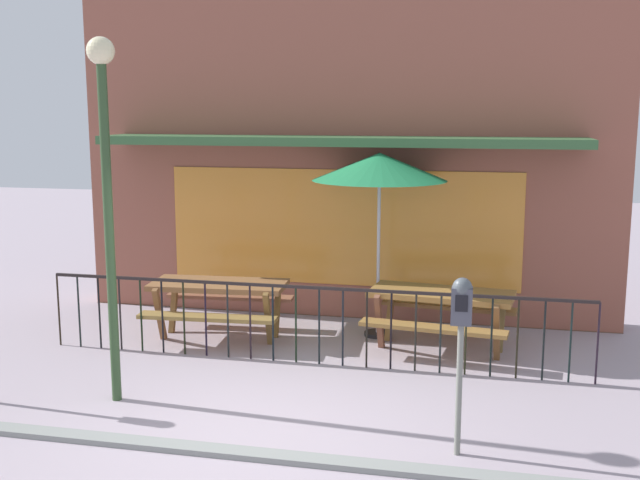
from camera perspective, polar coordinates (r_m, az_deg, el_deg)
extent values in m
plane|color=#A395A0|center=(7.54, -4.84, -14.30)|extent=(40.00, 40.00, 0.00)
cube|color=brown|center=(11.71, 1.80, -5.42)|extent=(7.96, 0.54, 0.01)
cube|color=#955343|center=(11.32, 1.87, 6.63)|extent=(7.96, 0.50, 4.90)
cube|color=orange|center=(11.18, 1.59, 0.93)|extent=(5.17, 0.02, 1.70)
cube|color=#355F36|center=(10.62, 1.17, 7.39)|extent=(6.77, 0.91, 0.12)
cube|color=black|center=(9.21, -0.95, -3.55)|extent=(6.69, 0.04, 0.04)
cylinder|color=black|center=(10.59, -18.89, -4.95)|extent=(0.02, 0.02, 0.95)
cylinder|color=black|center=(10.44, -17.53, -5.08)|extent=(0.02, 0.02, 0.95)
cylinder|color=black|center=(10.30, -16.12, -5.21)|extent=(0.02, 0.02, 0.95)
cylinder|color=black|center=(10.17, -14.67, -5.34)|extent=(0.02, 0.02, 0.95)
cylinder|color=black|center=(10.04, -13.19, -5.47)|extent=(0.02, 0.02, 0.95)
cylinder|color=black|center=(9.92, -11.67, -5.60)|extent=(0.02, 0.02, 0.95)
cylinder|color=black|center=(9.81, -10.11, -5.73)|extent=(0.02, 0.02, 0.95)
cylinder|color=black|center=(9.70, -8.51, -5.85)|extent=(0.02, 0.02, 0.95)
cylinder|color=black|center=(9.61, -6.88, -5.98)|extent=(0.02, 0.02, 0.95)
cylinder|color=black|center=(9.52, -5.22, -6.10)|extent=(0.02, 0.02, 0.95)
cylinder|color=black|center=(9.43, -3.53, -6.22)|extent=(0.02, 0.02, 0.95)
cylinder|color=black|center=(9.36, -1.81, -6.33)|extent=(0.02, 0.02, 0.95)
cylinder|color=black|center=(9.29, -0.06, -6.44)|extent=(0.02, 0.02, 0.95)
cylinder|color=black|center=(9.24, 1.71, -6.55)|extent=(0.02, 0.02, 0.95)
cylinder|color=black|center=(9.19, 3.50, -6.65)|extent=(0.02, 0.02, 0.95)
cylinder|color=black|center=(9.15, 5.31, -6.75)|extent=(0.02, 0.02, 0.95)
cylinder|color=black|center=(9.12, 7.14, -6.83)|extent=(0.02, 0.02, 0.95)
cylinder|color=black|center=(9.10, 8.97, -6.92)|extent=(0.02, 0.02, 0.95)
cylinder|color=black|center=(9.09, 10.81, -6.99)|extent=(0.02, 0.02, 0.95)
cylinder|color=black|center=(9.09, 12.66, -7.06)|extent=(0.02, 0.02, 0.95)
cylinder|color=black|center=(9.10, 14.50, -7.13)|extent=(0.02, 0.02, 0.95)
cylinder|color=black|center=(9.12, 16.34, -7.18)|extent=(0.02, 0.02, 0.95)
cylinder|color=black|center=(9.14, 18.17, -7.23)|extent=(0.02, 0.02, 0.95)
cylinder|color=black|center=(9.18, 19.99, -7.27)|extent=(0.02, 0.02, 0.95)
cube|color=brown|center=(10.34, -7.56, -3.33)|extent=(1.84, 0.87, 0.07)
cube|color=olive|center=(9.91, -8.42, -5.73)|extent=(1.81, 0.37, 0.05)
cube|color=brown|center=(10.93, -6.72, -4.22)|extent=(1.81, 0.37, 0.05)
cube|color=brown|center=(10.41, -11.87, -5.48)|extent=(0.09, 0.35, 0.78)
cube|color=brown|center=(10.92, -10.84, -4.72)|extent=(0.09, 0.35, 0.78)
cube|color=brown|center=(9.99, -3.88, -5.93)|extent=(0.09, 0.35, 0.78)
cube|color=brown|center=(10.52, -3.21, -5.11)|extent=(0.09, 0.35, 0.78)
cube|color=olive|center=(9.88, 9.04, -3.99)|extent=(1.88, 0.97, 0.07)
cube|color=olive|center=(9.44, 8.37, -6.52)|extent=(1.82, 0.48, 0.05)
cube|color=olive|center=(10.48, 9.55, -4.89)|extent=(1.82, 0.48, 0.05)
cube|color=brown|center=(9.87, 4.44, -6.13)|extent=(0.11, 0.36, 0.78)
cube|color=brown|center=(10.39, 5.25, -5.33)|extent=(0.11, 0.36, 0.78)
cube|color=brown|center=(9.61, 13.03, -6.80)|extent=(0.11, 0.36, 0.78)
cube|color=brown|center=(10.15, 13.40, -5.93)|extent=(0.11, 0.36, 0.78)
cylinder|color=black|center=(10.58, 4.29, -6.98)|extent=(0.36, 0.36, 0.05)
cylinder|color=#AEAEBC|center=(10.30, 4.38, -0.58)|extent=(0.04, 0.04, 2.45)
cone|color=#227F4A|center=(10.16, 4.46, 5.48)|extent=(1.79, 1.79, 0.37)
cylinder|color=gray|center=(7.02, 10.32, -10.96)|extent=(0.06, 0.06, 1.21)
cube|color=#454651|center=(6.79, 10.52, -4.85)|extent=(0.18, 0.14, 0.33)
sphere|color=#4A5156|center=(6.75, 10.56, -3.49)|extent=(0.17, 0.17, 0.17)
cube|color=black|center=(6.70, 10.51, -4.68)|extent=(0.11, 0.01, 0.15)
cylinder|color=#2F4928|center=(8.17, -15.42, 0.17)|extent=(0.10, 0.10, 3.51)
sphere|color=beige|center=(8.08, -16.04, 13.40)|extent=(0.28, 0.28, 0.28)
cube|color=gray|center=(7.15, -5.94, -15.71)|extent=(11.14, 0.20, 0.11)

